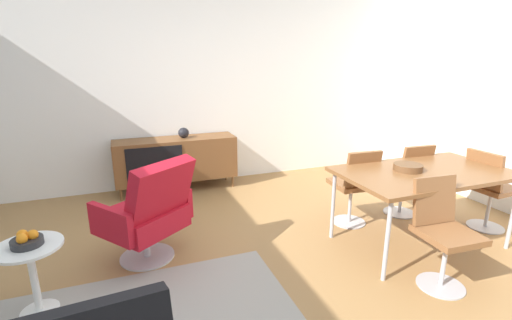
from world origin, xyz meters
TOP-DOWN VIEW (x-y plane):
  - ground_plane at (0.00, 0.00)m, footprint 8.32×8.32m
  - wall_back at (0.00, 2.60)m, footprint 6.80×0.12m
  - sideboard at (-0.34, 2.30)m, footprint 1.60×0.45m
  - vase_cobalt at (-0.22, 2.30)m, footprint 0.14×0.14m
  - dining_table at (1.62, -0.05)m, footprint 1.60×0.90m
  - wooden_bowl_on_table at (1.47, 0.02)m, footprint 0.26×0.26m
  - dining_chair_back_left at (1.26, 0.51)m, footprint 0.42×0.44m
  - dining_chair_back_right at (1.96, 0.51)m, footprint 0.42×0.45m
  - dining_chair_far_end at (2.51, -0.05)m, footprint 0.44×0.41m
  - dining_chair_front_left at (1.27, -0.61)m, footprint 0.43×0.45m
  - lounge_chair_red at (-0.83, 0.55)m, footprint 0.90×0.90m
  - side_table_round at (-1.65, 0.13)m, footprint 0.44×0.44m
  - fruit_bowl at (-1.65, 0.13)m, footprint 0.20×0.20m

SIDE VIEW (x-z plane):
  - ground_plane at x=0.00m, z-range 0.00..0.00m
  - side_table_round at x=-1.65m, z-range 0.06..0.58m
  - sideboard at x=-0.34m, z-range 0.08..0.80m
  - lounge_chair_red at x=-0.83m, z-range -0.01..0.94m
  - dining_chair_back_left at x=1.26m, z-range 0.04..0.90m
  - dining_chair_back_right at x=1.96m, z-range 0.04..0.90m
  - dining_chair_far_end at x=2.51m, z-range 0.04..0.90m
  - dining_chair_front_left at x=1.27m, z-range 0.04..0.90m
  - fruit_bowl at x=-1.65m, z-range 0.51..0.61m
  - dining_table at x=1.62m, z-range 0.33..1.07m
  - wooden_bowl_on_table at x=1.47m, z-range 0.74..0.80m
  - vase_cobalt at x=-0.22m, z-range 0.72..0.86m
  - wall_back at x=0.00m, z-range 0.00..2.80m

